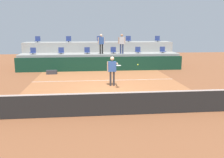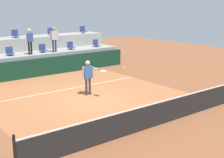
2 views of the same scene
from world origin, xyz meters
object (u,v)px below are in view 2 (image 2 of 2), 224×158
object	(u,v)px
stadium_chair_upper_right	(51,32)
stadium_chair_upper_far_right	(83,30)
stadium_chair_lower_mid_right	(43,49)
tennis_player	(88,74)
tennis_ball	(124,68)
stadium_chair_lower_far_right	(96,44)
stadium_chair_lower_mid_left	(10,52)
stadium_chair_lower_right	(71,46)
stadium_chair_upper_center	(15,34)
spectator_in_white	(30,39)
spectator_in_grey	(54,37)

from	to	relation	value
stadium_chair_upper_right	stadium_chair_upper_far_right	distance (m)	2.69
stadium_chair_lower_mid_right	tennis_player	world-z (taller)	stadium_chair_lower_mid_right
tennis_ball	tennis_player	bearing A→B (deg)	134.44
stadium_chair_lower_far_right	stadium_chair_lower_mid_right	bearing A→B (deg)	180.00
stadium_chair_upper_far_right	stadium_chair_lower_mid_left	bearing A→B (deg)	-164.33
stadium_chair_lower_right	stadium_chair_upper_center	distance (m)	3.71
stadium_chair_lower_mid_right	tennis_ball	xyz separation A→B (m)	(0.45, -7.62, -0.06)
spectator_in_white	stadium_chair_lower_right	bearing A→B (deg)	7.06
stadium_chair_lower_mid_left	stadium_chair_upper_center	bearing A→B (deg)	58.33
stadium_chair_lower_mid_left	spectator_in_white	xyz separation A→B (m)	(1.14, -0.38, 0.73)
spectator_in_white	tennis_ball	size ratio (longest dim) A/B	23.35
tennis_ball	spectator_in_white	bearing A→B (deg)	101.47
stadium_chair_upper_right	spectator_in_white	world-z (taller)	spectator_in_white
stadium_chair_lower_mid_right	spectator_in_white	size ratio (longest dim) A/B	0.33
stadium_chair_lower_mid_right	stadium_chair_upper_center	distance (m)	2.25
stadium_chair_lower_far_right	stadium_chair_upper_center	world-z (taller)	stadium_chair_upper_center
spectator_in_grey	stadium_chair_lower_right	bearing A→B (deg)	14.99
stadium_chair_upper_far_right	tennis_ball	size ratio (longest dim) A/B	7.65
stadium_chair_lower_mid_right	stadium_chair_lower_far_right	size ratio (longest dim) A/B	1.00
stadium_chair_lower_far_right	stadium_chair_lower_mid_left	bearing A→B (deg)	180.00
spectator_in_white	tennis_player	bearing A→B (deg)	-87.47
stadium_chair_lower_mid_left	spectator_in_grey	xyz separation A→B (m)	(2.81, -0.38, 0.73)
stadium_chair_lower_right	stadium_chair_lower_far_right	bearing A→B (deg)	0.00
stadium_chair_upper_right	tennis_player	world-z (taller)	stadium_chair_upper_right
stadium_chair_lower_far_right	tennis_ball	bearing A→B (deg)	-116.21
tennis_player	stadium_chair_lower_far_right	bearing A→B (deg)	52.23
stadium_chair_lower_right	tennis_player	size ratio (longest dim) A/B	0.31
tennis_player	stadium_chair_lower_right	bearing A→B (deg)	66.11
stadium_chair_lower_far_right	spectator_in_grey	bearing A→B (deg)	-173.84
stadium_chair_lower_far_right	spectator_in_grey	distance (m)	3.65
stadium_chair_upper_center	tennis_player	size ratio (longest dim) A/B	0.31
stadium_chair_lower_mid_left	tennis_player	bearing A→B (deg)	-77.57
stadium_chair_lower_mid_right	tennis_ball	world-z (taller)	stadium_chair_lower_mid_right
stadium_chair_lower_mid_right	spectator_in_grey	size ratio (longest dim) A/B	0.33
stadium_chair_upper_far_right	stadium_chair_upper_right	bearing A→B (deg)	180.00
stadium_chair_upper_far_right	spectator_in_grey	bearing A→B (deg)	-148.83
stadium_chair_lower_right	spectator_in_white	distance (m)	3.21
stadium_chair_lower_far_right	spectator_in_white	xyz separation A→B (m)	(-5.22, -0.38, 0.73)
stadium_chair_upper_center	spectator_in_grey	bearing A→B (deg)	-52.17
stadium_chair_lower_far_right	stadium_chair_upper_right	size ratio (longest dim) A/B	1.00
stadium_chair_lower_mid_right	tennis_ball	bearing A→B (deg)	-86.65
stadium_chair_lower_far_right	stadium_chair_upper_right	world-z (taller)	stadium_chair_upper_right
spectator_in_white	tennis_ball	world-z (taller)	spectator_in_white
stadium_chair_lower_mid_left	stadium_chair_upper_far_right	xyz separation A→B (m)	(6.42, 1.80, 0.85)
stadium_chair_upper_right	stadium_chair_upper_center	bearing A→B (deg)	180.00
tennis_ball	stadium_chair_lower_far_right	bearing A→B (deg)	63.79
stadium_chair_lower_right	spectator_in_white	xyz separation A→B (m)	(-3.10, -0.38, 0.73)
stadium_chair_upper_far_right	tennis_ball	xyz separation A→B (m)	(-3.81, -9.42, -0.91)
stadium_chair_lower_right	spectator_in_white	bearing A→B (deg)	-172.94
stadium_chair_upper_right	spectator_in_white	bearing A→B (deg)	-139.83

